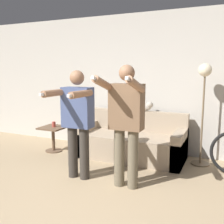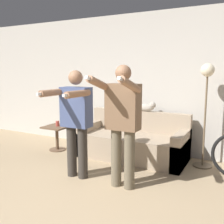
{
  "view_description": "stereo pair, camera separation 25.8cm",
  "coord_description": "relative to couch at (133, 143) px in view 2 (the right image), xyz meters",
  "views": [
    {
      "loc": [
        1.66,
        -1.81,
        1.56
      ],
      "look_at": [
        -0.0,
        1.88,
        0.91
      ],
      "focal_mm": 42.0,
      "sensor_mm": 36.0,
      "label": 1
    },
    {
      "loc": [
        1.89,
        -1.7,
        1.56
      ],
      "look_at": [
        -0.0,
        1.88,
        0.91
      ],
      "focal_mm": 42.0,
      "sensor_mm": 36.0,
      "label": 2
    }
  ],
  "objects": [
    {
      "name": "wall_back",
      "position": [
        -0.1,
        0.5,
        1.03
      ],
      "size": [
        10.0,
        0.05,
        2.6
      ],
      "color": "beige",
      "rests_on": "ground_plane"
    },
    {
      "name": "couch",
      "position": [
        0.0,
        0.0,
        0.0
      ],
      "size": [
        1.9,
        0.82,
        0.81
      ],
      "color": "tan",
      "rests_on": "ground_plane"
    },
    {
      "name": "person_left",
      "position": [
        -0.38,
        -1.18,
        0.62
      ],
      "size": [
        0.51,
        0.68,
        1.55
      ],
      "rotation": [
        0.0,
        0.0,
        0.03
      ],
      "color": "#38332D",
      "rests_on": "ground_plane"
    },
    {
      "name": "person_right",
      "position": [
        0.36,
        -1.18,
        0.67
      ],
      "size": [
        0.5,
        0.65,
        1.62
      ],
      "rotation": [
        0.0,
        0.0,
        -0.0
      ],
      "color": "#6B604C",
      "rests_on": "ground_plane"
    },
    {
      "name": "cat",
      "position": [
        0.14,
        0.3,
        0.62
      ],
      "size": [
        0.44,
        0.13,
        0.18
      ],
      "color": "#B7AD9E",
      "rests_on": "couch"
    },
    {
      "name": "floor_lamp",
      "position": [
        1.18,
        0.14,
        0.97
      ],
      "size": [
        0.3,
        0.3,
        1.66
      ],
      "color": "#756047",
      "rests_on": "ground_plane"
    },
    {
      "name": "side_table",
      "position": [
        -1.49,
        -0.28,
        0.08
      ],
      "size": [
        0.46,
        0.46,
        0.48
      ],
      "color": "brown",
      "rests_on": "ground_plane"
    },
    {
      "name": "cup",
      "position": [
        -1.47,
        -0.27,
        0.26
      ],
      "size": [
        0.07,
        0.07,
        0.1
      ],
      "color": "#B7473D",
      "rests_on": "side_table"
    }
  ]
}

